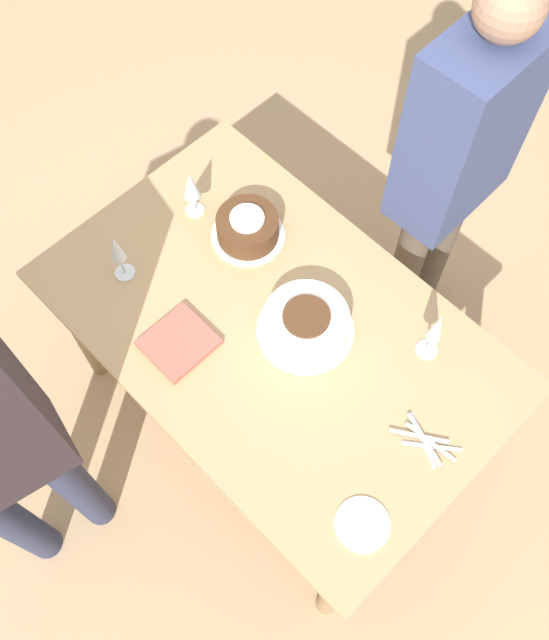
% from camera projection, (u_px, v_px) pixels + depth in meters
% --- Properties ---
extents(ground_plane, '(12.00, 12.00, 0.00)m').
position_uv_depth(ground_plane, '(275.00, 412.00, 2.85)').
color(ground_plane, tan).
extents(dining_table, '(1.43, 0.90, 0.76)m').
position_uv_depth(dining_table, '(275.00, 344.00, 2.27)').
color(dining_table, tan).
rests_on(dining_table, ground_plane).
extents(cake_center_white, '(0.30, 0.30, 0.10)m').
position_uv_depth(cake_center_white, '(306.00, 324.00, 2.12)').
color(cake_center_white, white).
rests_on(cake_center_white, dining_table).
extents(cake_front_chocolate, '(0.24, 0.24, 0.10)m').
position_uv_depth(cake_front_chocolate, '(248.00, 228.00, 2.28)').
color(cake_front_chocolate, white).
rests_on(cake_front_chocolate, dining_table).
extents(wine_glass_near, '(0.06, 0.06, 0.19)m').
position_uv_depth(wine_glass_near, '(191.00, 187.00, 2.25)').
color(wine_glass_near, silver).
rests_on(wine_glass_near, dining_table).
extents(wine_glass_far, '(0.06, 0.06, 0.20)m').
position_uv_depth(wine_glass_far, '(117.00, 250.00, 2.13)').
color(wine_glass_far, silver).
rests_on(wine_glass_far, dining_table).
extents(wine_glass_extra, '(0.07, 0.07, 0.22)m').
position_uv_depth(wine_glass_extra, '(436.00, 329.00, 2.01)').
color(wine_glass_extra, silver).
rests_on(wine_glass_extra, dining_table).
extents(dessert_plate_left, '(0.15, 0.15, 0.01)m').
position_uv_depth(dessert_plate_left, '(362.00, 524.00, 1.90)').
color(dessert_plate_left, white).
rests_on(dessert_plate_left, dining_table).
extents(fork_pile, '(0.19, 0.11, 0.01)m').
position_uv_depth(fork_pile, '(426.00, 441.00, 2.00)').
color(fork_pile, silver).
rests_on(fork_pile, dining_table).
extents(napkin_stack, '(0.18, 0.19, 0.02)m').
position_uv_depth(napkin_stack, '(179.00, 343.00, 2.13)').
color(napkin_stack, '#B75B4C').
rests_on(napkin_stack, dining_table).
extents(person_cutting, '(0.23, 0.40, 1.62)m').
position_uv_depth(person_cutting, '(457.00, 157.00, 2.20)').
color(person_cutting, '#4C4238').
rests_on(person_cutting, ground_plane).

